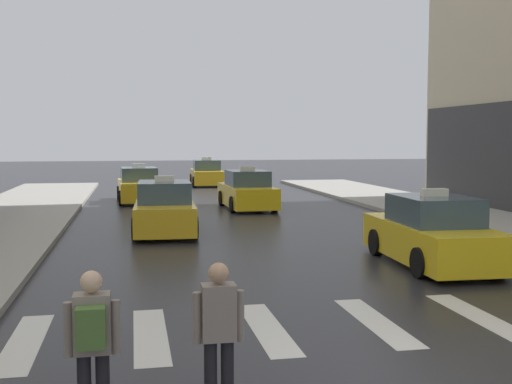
{
  "coord_description": "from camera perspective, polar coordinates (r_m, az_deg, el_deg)",
  "views": [
    {
      "loc": [
        -3.82,
        -6.39,
        2.95
      ],
      "look_at": [
        -0.99,
        8.0,
        1.71
      ],
      "focal_mm": 44.15,
      "sensor_mm": 36.0,
      "label": 1
    }
  ],
  "objects": [
    {
      "name": "crosswalk_markings",
      "position": [
        10.56,
        10.8,
        -11.44
      ],
      "size": [
        11.3,
        2.8,
        0.01
      ],
      "color": "silver",
      "rests_on": "ground"
    },
    {
      "name": "pedestrian_with_backpack",
      "position": [
        6.59,
        -14.61,
        -12.77
      ],
      "size": [
        0.55,
        0.43,
        1.65
      ],
      "color": "black",
      "rests_on": "ground"
    },
    {
      "name": "taxi_second",
      "position": [
        19.95,
        -8.27,
        -1.61
      ],
      "size": [
        2.07,
        4.61,
        1.8
      ],
      "color": "gold",
      "rests_on": "ground"
    },
    {
      "name": "pedestrian_plain_coat",
      "position": [
        6.83,
        -3.39,
        -12.28
      ],
      "size": [
        0.55,
        0.24,
        1.65
      ],
      "color": "black",
      "rests_on": "ground"
    },
    {
      "name": "taxi_fifth",
      "position": [
        39.92,
        -4.5,
        1.63
      ],
      "size": [
        2.04,
        4.59,
        1.8
      ],
      "color": "gold",
      "rests_on": "ground"
    },
    {
      "name": "taxi_fourth",
      "position": [
        29.94,
        -10.57,
        0.5
      ],
      "size": [
        2.1,
        4.62,
        1.8
      ],
      "color": "gold",
      "rests_on": "ground"
    },
    {
      "name": "taxi_third",
      "position": [
        26.59,
        -0.81,
        0.04
      ],
      "size": [
        2.02,
        4.58,
        1.8
      ],
      "color": "yellow",
      "rests_on": "ground"
    },
    {
      "name": "taxi_lead",
      "position": [
        15.31,
        15.64,
        -3.69
      ],
      "size": [
        2.05,
        4.6,
        1.8
      ],
      "color": "yellow",
      "rests_on": "ground"
    }
  ]
}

